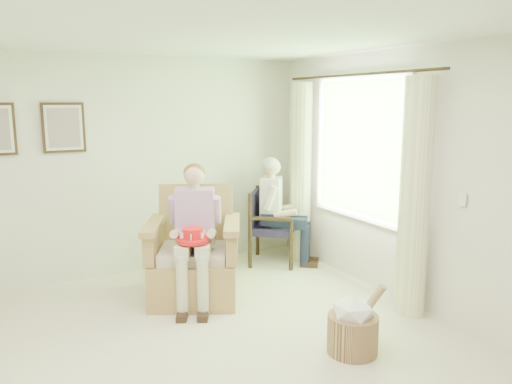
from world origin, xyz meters
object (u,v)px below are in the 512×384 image
Objects in this scene: hatbox at (353,325)px; wicker_armchair at (193,263)px; person_wicker at (197,224)px; wood_armchair at (270,223)px; person_dark at (277,204)px; red_hat at (193,237)px.

wicker_armchair is at bearing 112.36° from hatbox.
wood_armchair is at bearing 58.56° from person_wicker.
person_wicker reaches higher than wicker_armchair.
person_wicker is at bearing 155.18° from person_dark.
person_wicker is at bearing 55.77° from red_hat.
person_wicker reaches higher than red_hat.
person_wicker is 1.86m from hatbox.
person_dark is 2.43m from hatbox.
wood_armchair is at bearing 38.41° from person_dark.
wood_armchair is 1.62m from person_wicker.
red_hat is (-0.12, -0.33, 0.39)m from wicker_armchair.
wicker_armchair is 1.52m from wood_armchair.
wood_armchair is 1.80m from red_hat.
person_wicker is 2.29× the size of hatbox.
wood_armchair is at bearing 34.49° from red_hat.
person_dark is at bearing 53.57° from person_wicker.
wood_armchair reaches higher than hatbox.
wicker_armchair reaches higher than wood_armchair.
red_hat is (-1.47, -1.01, 0.25)m from wood_armchair.
person_wicker is 1.05× the size of person_dark.
person_dark reaches higher than wicker_armchair.
person_wicker is 1.51m from person_dark.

